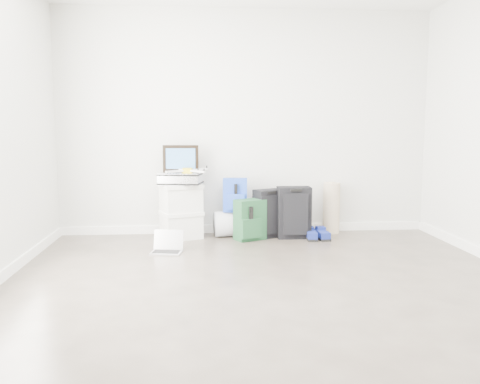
{
  "coord_description": "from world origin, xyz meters",
  "views": [
    {
      "loc": [
        -0.57,
        -3.68,
        1.31
      ],
      "look_at": [
        -0.12,
        1.9,
        0.58
      ],
      "focal_mm": 38.0,
      "sensor_mm": 36.0,
      "label": 1
    }
  ],
  "objects": [
    {
      "name": "boxes_stack",
      "position": [
        -0.78,
        2.22,
        0.32
      ],
      "size": [
        0.55,
        0.5,
        0.64
      ],
      "rotation": [
        0.0,
        0.0,
        0.37
      ],
      "color": "silver",
      "rests_on": "ground"
    },
    {
      "name": "rolled_rug",
      "position": [
        1.05,
        2.37,
        0.31
      ],
      "size": [
        0.2,
        0.2,
        0.62
      ],
      "primitive_type": "cylinder",
      "color": "tan",
      "rests_on": "ground"
    },
    {
      "name": "shoes",
      "position": [
        0.79,
        2.03,
        0.05
      ],
      "size": [
        0.27,
        0.3,
        0.1
      ],
      "rotation": [
        0.0,
        0.0,
        0.0
      ],
      "color": "black",
      "rests_on": "ground"
    },
    {
      "name": "large_suitcase",
      "position": [
        0.27,
        2.21,
        0.28
      ],
      "size": [
        0.42,
        0.36,
        0.57
      ],
      "rotation": [
        0.0,
        0.0,
        0.42
      ],
      "color": "black",
      "rests_on": "ground"
    },
    {
      "name": "blue_backpack",
      "position": [
        -0.14,
        2.25,
        0.49
      ],
      "size": [
        0.3,
        0.23,
        0.39
      ],
      "rotation": [
        0.0,
        0.0,
        -0.1
      ],
      "color": "navy",
      "rests_on": "duffel_bag"
    },
    {
      "name": "room_envelope",
      "position": [
        0.0,
        0.02,
        1.72
      ],
      "size": [
        4.52,
        5.02,
        2.71
      ],
      "color": "silver",
      "rests_on": "ground"
    },
    {
      "name": "duffel_bag",
      "position": [
        -0.14,
        2.28,
        0.15
      ],
      "size": [
        0.53,
        0.36,
        0.3
      ],
      "primitive_type": "cylinder",
      "rotation": [
        0.0,
        1.57,
        0.13
      ],
      "color": "#9C9EA4",
      "rests_on": "ground"
    },
    {
      "name": "drone",
      "position": [
        -0.7,
        2.2,
        0.8
      ],
      "size": [
        0.48,
        0.48,
        0.05
      ],
      "rotation": [
        0.0,
        0.0,
        -0.09
      ],
      "color": "gold",
      "rests_on": "briefcase"
    },
    {
      "name": "carry_on",
      "position": [
        0.54,
        2.13,
        0.3
      ],
      "size": [
        0.39,
        0.25,
        0.6
      ],
      "rotation": [
        0.0,
        0.0,
        -0.0
      ],
      "color": "black",
      "rests_on": "ground"
    },
    {
      "name": "ground",
      "position": [
        0.0,
        0.0,
        0.0
      ],
      "size": [
        5.0,
        5.0,
        0.0
      ],
      "primitive_type": "plane",
      "color": "#383129",
      "rests_on": "ground"
    },
    {
      "name": "briefcase",
      "position": [
        -0.78,
        2.22,
        0.71
      ],
      "size": [
        0.53,
        0.43,
        0.14
      ],
      "primitive_type": "cube",
      "rotation": [
        0.0,
        0.0,
        -0.19
      ],
      "color": "#B2B2B7",
      "rests_on": "boxes_stack"
    },
    {
      "name": "green_backpack",
      "position": [
        0.01,
        2.06,
        0.23
      ],
      "size": [
        0.39,
        0.36,
        0.47
      ],
      "rotation": [
        0.0,
        0.0,
        0.43
      ],
      "color": "#153C20",
      "rests_on": "ground"
    },
    {
      "name": "laptop",
      "position": [
        -0.91,
        1.55,
        0.05
      ],
      "size": [
        0.35,
        0.28,
        0.22
      ],
      "rotation": [
        0.0,
        0.0,
        -0.18
      ],
      "color": "silver",
      "rests_on": "ground"
    },
    {
      "name": "painting",
      "position": [
        -0.78,
        2.32,
        0.93
      ],
      "size": [
        0.42,
        0.08,
        0.31
      ],
      "rotation": [
        0.0,
        0.0,
        -0.12
      ],
      "color": "black",
      "rests_on": "briefcase"
    }
  ]
}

